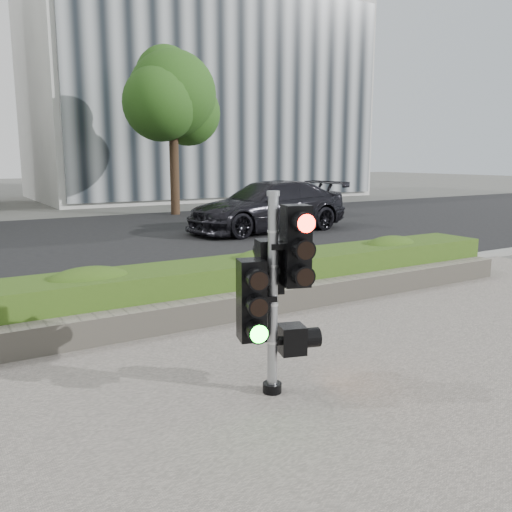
{
  "coord_description": "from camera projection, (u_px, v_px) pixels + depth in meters",
  "views": [
    {
      "loc": [
        -2.91,
        -4.43,
        2.23
      ],
      "look_at": [
        0.15,
        0.6,
        1.16
      ],
      "focal_mm": 38.0,
      "sensor_mm": 36.0,
      "label": 1
    }
  ],
  "objects": [
    {
      "name": "stone_wall",
      "position": [
        195.0,
        313.0,
        7.17
      ],
      "size": [
        12.0,
        0.32,
        0.34
      ],
      "primitive_type": "cube",
      "color": "gray",
      "rests_on": "sidewalk"
    },
    {
      "name": "road",
      "position": [
        62.0,
        245.0,
        14.01
      ],
      "size": [
        60.0,
        13.0,
        0.02
      ],
      "primitive_type": "cube",
      "color": "black",
      "rests_on": "ground"
    },
    {
      "name": "building_right",
      "position": [
        196.0,
        91.0,
        31.17
      ],
      "size": [
        18.0,
        10.0,
        12.0
      ],
      "primitive_type": "cube",
      "color": "#B7B7B2",
      "rests_on": "ground"
    },
    {
      "name": "traffic_signal",
      "position": [
        275.0,
        283.0,
        5.0
      ],
      "size": [
        0.7,
        0.57,
        1.91
      ],
      "rotation": [
        0.0,
        0.0,
        -0.29
      ],
      "color": "black",
      "rests_on": "sidewalk"
    },
    {
      "name": "curb",
      "position": [
        160.0,
        302.0,
        8.25
      ],
      "size": [
        60.0,
        0.25,
        0.12
      ],
      "primitive_type": "cube",
      "color": "gray",
      "rests_on": "ground"
    },
    {
      "name": "hedge",
      "position": [
        175.0,
        291.0,
        7.69
      ],
      "size": [
        12.0,
        1.0,
        0.68
      ],
      "primitive_type": "cube",
      "color": "olive",
      "rests_on": "sidewalk"
    },
    {
      "name": "tree_right",
      "position": [
        172.0,
        98.0,
        20.68
      ],
      "size": [
        4.1,
        3.58,
        6.53
      ],
      "color": "black",
      "rests_on": "ground"
    },
    {
      "name": "ground",
      "position": [
        273.0,
        376.0,
        5.61
      ],
      "size": [
        120.0,
        120.0,
        0.0
      ],
      "primitive_type": "plane",
      "color": "#51514C",
      "rests_on": "ground"
    },
    {
      "name": "car_dark",
      "position": [
        268.0,
        206.0,
        16.42
      ],
      "size": [
        5.39,
        2.59,
        1.51
      ],
      "primitive_type": "imported",
      "rotation": [
        0.0,
        0.0,
        -1.48
      ],
      "color": "black",
      "rests_on": "road"
    },
    {
      "name": "sidewalk",
      "position": [
        484.0,
        504.0,
        3.51
      ],
      "size": [
        16.0,
        11.0,
        0.03
      ],
      "primitive_type": "cube",
      "color": "#9E9389",
      "rests_on": "ground"
    }
  ]
}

